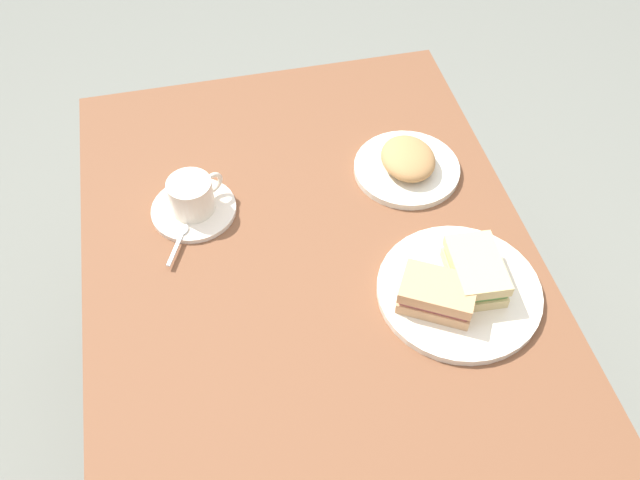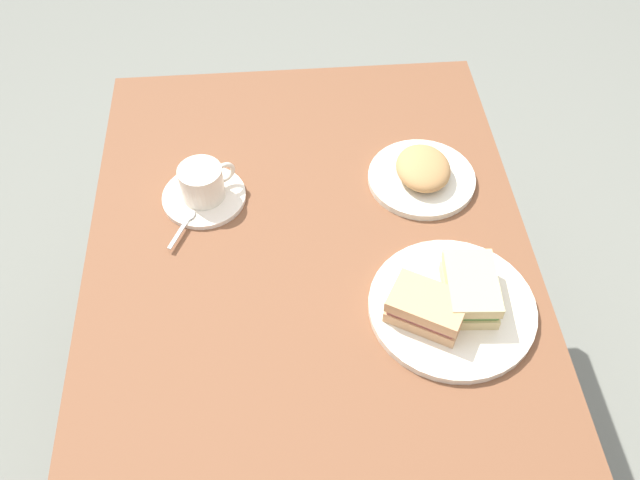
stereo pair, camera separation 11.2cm
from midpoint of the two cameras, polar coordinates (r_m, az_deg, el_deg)
The scene contains 10 objects.
ground_plane at distance 1.90m, azimuth 1.20°, elevation -15.40°, with size 6.00×6.00×0.00m, color slate.
dining_table at distance 1.33m, azimuth 1.66°, elevation -4.01°, with size 1.10×0.81×0.75m.
sandwich_plate at distance 1.22m, azimuth 13.41°, elevation -5.55°, with size 0.28×0.28×0.01m, color beige.
sandwich_front at distance 1.20m, azimuth 14.88°, elevation -4.06°, with size 0.13×0.09×0.05m.
sandwich_back at distance 1.17m, azimuth 11.53°, elevation -5.63°, with size 0.13×0.15×0.05m.
coffee_saucer at distance 1.35m, azimuth -7.16°, elevation 3.43°, with size 0.16×0.16×0.01m, color beige.
coffee_cup at distance 1.33m, azimuth -7.26°, elevation 4.65°, with size 0.08×0.11×0.07m.
spoon at distance 1.30m, azimuth -8.58°, elevation 1.30°, with size 0.09×0.05×0.01m.
side_plate at distance 1.40m, azimuth 10.63°, elevation 4.87°, with size 0.21×0.21×0.01m, color silver.
side_food_pile at distance 1.38m, azimuth 10.80°, elevation 5.70°, with size 0.13×0.11×0.04m, color #AC7B48.
Camera 2 is at (0.77, -0.04, 1.74)m, focal length 38.98 mm.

